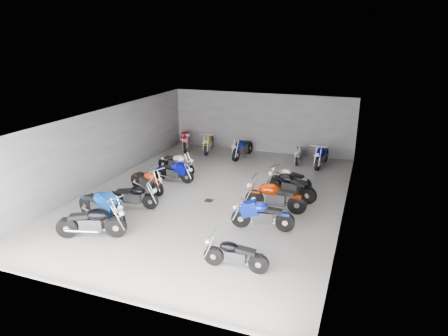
{
  "coord_description": "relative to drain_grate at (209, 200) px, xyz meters",
  "views": [
    {
      "loc": [
        5.54,
        -13.76,
        6.14
      ],
      "look_at": [
        0.19,
        0.66,
        1.0
      ],
      "focal_mm": 32.0,
      "sensor_mm": 36.0,
      "label": 1
    }
  ],
  "objects": [
    {
      "name": "ground",
      "position": [
        0.0,
        0.5,
        -0.01
      ],
      "size": [
        14.0,
        14.0,
        0.0
      ],
      "primitive_type": "plane",
      "color": "#9A9892",
      "rests_on": "ground"
    },
    {
      "name": "wall_back",
      "position": [
        0.0,
        7.5,
        1.59
      ],
      "size": [
        10.0,
        0.1,
        3.2
      ],
      "primitive_type": "cube",
      "color": "gray",
      "rests_on": "ground"
    },
    {
      "name": "wall_left",
      "position": [
        -5.0,
        0.5,
        1.59
      ],
      "size": [
        0.1,
        14.0,
        3.2
      ],
      "primitive_type": "cube",
      "color": "gray",
      "rests_on": "ground"
    },
    {
      "name": "wall_right",
      "position": [
        5.0,
        0.5,
        1.59
      ],
      "size": [
        0.1,
        14.0,
        3.2
      ],
      "primitive_type": "cube",
      "color": "gray",
      "rests_on": "ground"
    },
    {
      "name": "ceiling",
      "position": [
        0.0,
        0.5,
        3.21
      ],
      "size": [
        10.0,
        14.0,
        0.04
      ],
      "primitive_type": "cube",
      "color": "black",
      "rests_on": "wall_back"
    },
    {
      "name": "drain_grate",
      "position": [
        0.0,
        0.0,
        0.0
      ],
      "size": [
        0.32,
        0.32,
        0.01
      ],
      "primitive_type": "cube",
      "color": "black",
      "rests_on": "ground"
    },
    {
      "name": "motorcycle_left_a",
      "position": [
        -2.32,
        -4.03,
        0.53
      ],
      "size": [
        2.12,
        0.96,
        0.98
      ],
      "rotation": [
        0.0,
        0.0,
        -1.19
      ],
      "color": "black",
      "rests_on": "ground"
    },
    {
      "name": "motorcycle_left_b",
      "position": [
        -2.73,
        -3.0,
        0.57
      ],
      "size": [
        2.34,
        0.88,
        1.06
      ],
      "rotation": [
        0.0,
        0.0,
        -1.88
      ],
      "color": "black",
      "rests_on": "ground"
    },
    {
      "name": "motorcycle_left_c",
      "position": [
        -2.37,
        -1.61,
        0.47
      ],
      "size": [
        1.95,
        0.57,
        0.87
      ],
      "rotation": [
        0.0,
        0.0,
        -1.36
      ],
      "color": "black",
      "rests_on": "ground"
    },
    {
      "name": "motorcycle_left_d",
      "position": [
        -2.73,
        -0.02,
        0.48
      ],
      "size": [
        1.92,
        0.86,
        0.88
      ],
      "rotation": [
        0.0,
        0.0,
        -1.94
      ],
      "color": "black",
      "rests_on": "ground"
    },
    {
      "name": "motorcycle_left_e",
      "position": [
        -2.24,
        1.45,
        0.45
      ],
      "size": [
        1.88,
        0.37,
        0.83
      ],
      "rotation": [
        0.0,
        0.0,
        -1.58
      ],
      "color": "black",
      "rests_on": "ground"
    },
    {
      "name": "motorcycle_left_f",
      "position": [
        -2.65,
        2.47,
        0.49
      ],
      "size": [
        2.05,
        0.63,
        0.91
      ],
      "rotation": [
        0.0,
        0.0,
        -1.8
      ],
      "color": "black",
      "rests_on": "ground"
    },
    {
      "name": "motorcycle_right_a",
      "position": [
        2.49,
        -4.17,
        0.44
      ],
      "size": [
        1.86,
        0.37,
        0.82
      ],
      "rotation": [
        0.0,
        0.0,
        1.6
      ],
      "color": "black",
      "rests_on": "ground"
    },
    {
      "name": "motorcycle_right_c",
      "position": [
        2.56,
        -1.61,
        0.5
      ],
      "size": [
        2.11,
        0.52,
        0.93
      ],
      "rotation": [
        0.0,
        0.0,
        1.72
      ],
      "color": "black",
      "rests_on": "ground"
    },
    {
      "name": "motorcycle_right_d",
      "position": [
        2.6,
        -0.01,
        0.54
      ],
      "size": [
        2.29,
        0.45,
        1.01
      ],
      "rotation": [
        0.0,
        0.0,
        1.58
      ],
      "color": "black",
      "rests_on": "ground"
    },
    {
      "name": "motorcycle_right_e",
      "position": [
        2.91,
        1.33,
        0.52
      ],
      "size": [
        2.12,
        0.92,
        0.97
      ],
      "rotation": [
        0.0,
        0.0,
        1.21
      ],
      "color": "black",
      "rests_on": "ground"
    },
    {
      "name": "motorcycle_right_f",
      "position": [
        2.68,
        2.43,
        0.44
      ],
      "size": [
        1.83,
        0.57,
        0.82
      ],
      "rotation": [
        0.0,
        0.0,
        1.34
      ],
      "color": "black",
      "rests_on": "ground"
    },
    {
      "name": "motorcycle_back_a",
      "position": [
        -3.99,
        6.35,
        0.54
      ],
      "size": [
        0.94,
        2.2,
        1.01
      ],
      "rotation": [
        0.0,
        0.0,
        3.5
      ],
      "color": "black",
      "rests_on": "ground"
    },
    {
      "name": "motorcycle_back_b",
      "position": [
        -2.62,
        6.31,
        0.51
      ],
      "size": [
        0.62,
        2.13,
        0.95
      ],
      "rotation": [
        0.0,
        0.0,
        3.35
      ],
      "color": "black",
      "rests_on": "ground"
    },
    {
      "name": "motorcycle_back_c",
      "position": [
        -0.54,
        5.91,
        0.53
      ],
      "size": [
        0.54,
        2.22,
        0.98
      ],
      "rotation": [
        0.0,
        0.0,
        3.0
      ],
      "color": "black",
      "rests_on": "ground"
    },
    {
      "name": "motorcycle_back_e",
      "position": [
        2.33,
        6.19,
        0.44
      ],
      "size": [
        0.42,
        1.85,
        0.82
      ],
      "rotation": [
        0.0,
        0.0,
        3.26
      ],
      "color": "black",
      "rests_on": "ground"
    },
    {
      "name": "motorcycle_back_f",
      "position": [
        3.54,
        5.91,
        0.52
      ],
      "size": [
        0.5,
        2.2,
        0.97
      ],
      "rotation": [
        0.0,
        0.0,
        3.03
      ],
      "color": "black",
      "rests_on": "ground"
    }
  ]
}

